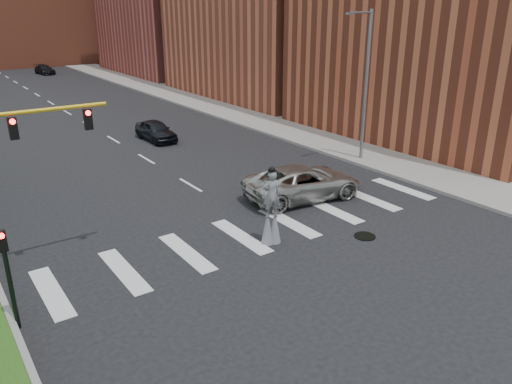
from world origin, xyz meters
The scene contains 11 objects.
ground_plane centered at (0.00, 0.00, 0.00)m, with size 160.00×160.00×0.00m, color black.
sidewalk_right centered at (12.50, 25.00, 0.09)m, with size 5.00×90.00×0.18m, color gray.
manhole centered at (3.00, -2.00, 0.02)m, with size 0.90×0.90×0.04m, color black.
building_far centered at (22.00, 54.00, 10.00)m, with size 16.00×22.00×20.00m, color #A0433B.
building_backdrop centered at (6.00, 78.00, 9.00)m, with size 26.00×14.00×18.00m, color #AF5237.
streetlight centered at (10.90, 6.00, 4.90)m, with size 2.05×0.20×9.00m.
secondary_signal centered at (-10.30, -0.50, 1.95)m, with size 0.25×0.21×3.23m.
stilt_performer centered at (-0.59, -0.19, 1.37)m, with size 0.83×0.63×3.28m.
suv_crossing centered at (3.78, 3.00, 0.85)m, with size 2.81×6.09×1.69m, color #AAA7A0.
car_near centered at (2.51, 18.03, 0.72)m, with size 1.71×4.24×1.45m, color black.
car_far centered at (5.10, 62.13, 0.63)m, with size 1.77×4.37×1.27m, color black.
Camera 1 is at (-11.65, -15.03, 9.12)m, focal length 35.00 mm.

